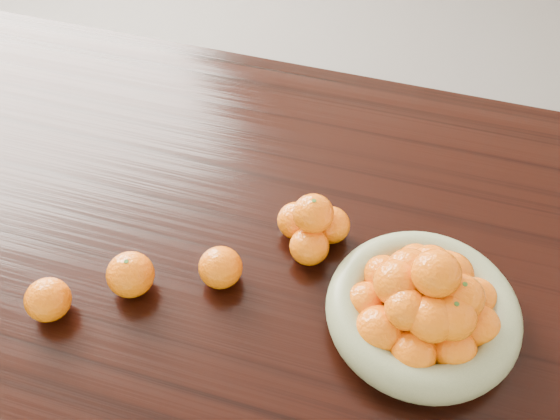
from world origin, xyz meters
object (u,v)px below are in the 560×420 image
(dining_table, at_px, (295,261))
(orange_pyramid, at_px, (312,226))
(fruit_bowl, at_px, (424,306))
(loose_orange_0, at_px, (130,275))

(dining_table, xyz_separation_m, orange_pyramid, (0.03, -0.01, 0.14))
(fruit_bowl, height_order, loose_orange_0, fruit_bowl)
(dining_table, bearing_deg, orange_pyramid, -19.89)
(dining_table, bearing_deg, fruit_bowl, -26.97)
(fruit_bowl, relative_size, loose_orange_0, 3.87)
(fruit_bowl, height_order, orange_pyramid, fruit_bowl)
(dining_table, relative_size, loose_orange_0, 24.40)
(fruit_bowl, xyz_separation_m, orange_pyramid, (-0.22, 0.11, -0.01))
(fruit_bowl, xyz_separation_m, loose_orange_0, (-0.49, -0.07, -0.02))
(dining_table, height_order, orange_pyramid, orange_pyramid)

